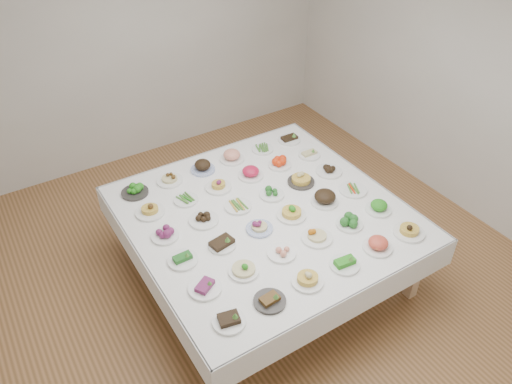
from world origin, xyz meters
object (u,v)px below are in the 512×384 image
dish_18 (165,233)px  display_table (265,217)px  dish_35 (289,137)px  dish_0 (229,318)px

dish_18 → display_table: bearing=-10.8°
display_table → dish_35: size_ratio=9.74×
display_table → dish_0: bearing=-134.6°
dish_35 → display_table: bearing=-135.2°
dish_0 → dish_18: bearing=90.9°
display_table → dish_18: 0.92m
dish_0 → dish_18: 1.06m
dish_18 → dish_35: bearing=21.8°
dish_0 → dish_35: (1.77, 1.78, 0.01)m
display_table → dish_0: dish_0 is taller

